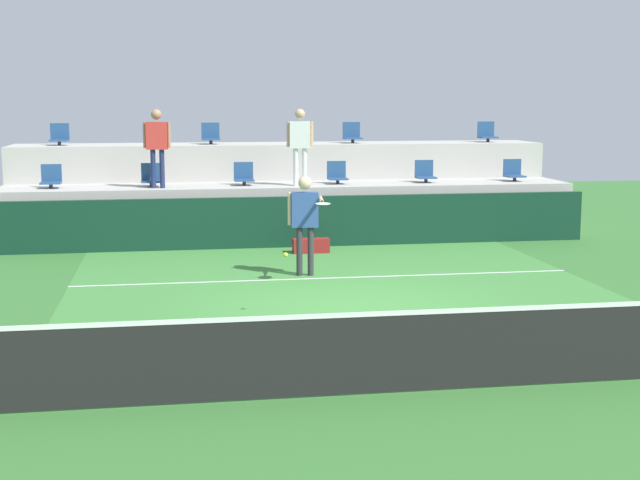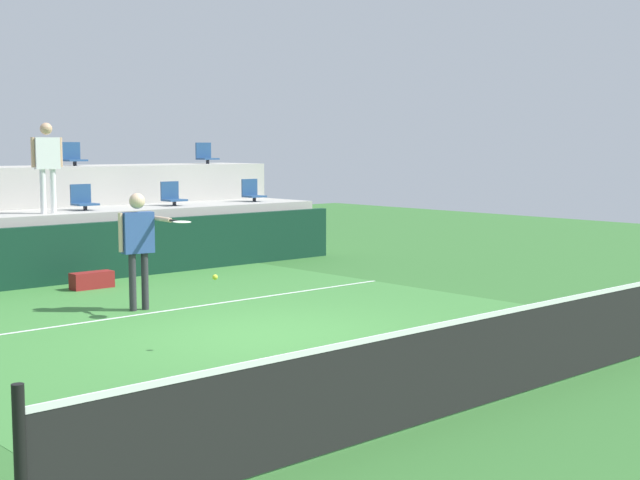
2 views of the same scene
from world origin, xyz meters
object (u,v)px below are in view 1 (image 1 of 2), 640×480
(stadium_chair_lower_right, at_px, (425,173))
(stadium_chair_lower_mid_left, at_px, (244,176))
(stadium_chair_lower_far_right, at_px, (513,172))
(stadium_chair_upper_left, at_px, (211,135))
(stadium_chair_lower_far_left, at_px, (51,178))
(spectator_in_white, at_px, (300,139))
(tennis_player, at_px, (305,215))
(stadium_chair_lower_left, at_px, (151,177))
(spectator_leaning_on_rail, at_px, (157,141))
(stadium_chair_upper_far_right, at_px, (487,134))
(equipment_bag, at_px, (311,246))
(tennis_ball, at_px, (286,255))
(stadium_chair_upper_right, at_px, (352,134))
(stadium_chair_lower_mid_right, at_px, (337,174))
(stadium_chair_upper_far_left, at_px, (59,136))

(stadium_chair_lower_right, bearing_deg, stadium_chair_lower_mid_left, 180.00)
(stadium_chair_lower_mid_left, distance_m, stadium_chair_lower_far_right, 6.44)
(stadium_chair_upper_left, bearing_deg, stadium_chair_lower_right, -20.13)
(stadium_chair_lower_far_left, distance_m, stadium_chair_upper_left, 4.10)
(stadium_chair_lower_far_left, height_order, spectator_in_white, spectator_in_white)
(tennis_player, bearing_deg, spectator_in_white, 83.12)
(stadium_chair_lower_left, bearing_deg, tennis_player, -58.19)
(stadium_chair_lower_far_right, bearing_deg, stadium_chair_lower_mid_left, 180.00)
(stadium_chair_lower_left, bearing_deg, stadium_chair_upper_left, 51.78)
(stadium_chair_lower_left, relative_size, stadium_chair_lower_far_right, 1.00)
(stadium_chair_lower_far_left, xyz_separation_m, tennis_player, (4.97, -4.53, -0.34))
(spectator_leaning_on_rail, distance_m, spectator_in_white, 3.15)
(stadium_chair_lower_mid_left, height_order, stadium_chair_lower_right, same)
(stadium_chair_upper_far_right, xyz_separation_m, equipment_bag, (-5.19, -3.86, -2.16))
(spectator_leaning_on_rail, height_order, tennis_ball, spectator_leaning_on_rail)
(tennis_ball, height_order, equipment_bag, tennis_ball)
(tennis_player, xyz_separation_m, spectator_in_white, (0.50, 4.14, 1.17))
(tennis_ball, bearing_deg, spectator_in_white, 80.13)
(stadium_chair_lower_far_right, bearing_deg, stadium_chair_upper_right, 153.27)
(stadium_chair_lower_mid_right, distance_m, stadium_chair_upper_far_left, 6.68)
(stadium_chair_upper_left, relative_size, equipment_bag, 0.68)
(tennis_ball, bearing_deg, stadium_chair_upper_far_left, 114.26)
(stadium_chair_upper_right, xyz_separation_m, equipment_bag, (-1.65, -3.86, -2.16))
(stadium_chair_upper_left, relative_size, stadium_chair_upper_far_right, 1.00)
(tennis_ball, bearing_deg, tennis_player, 76.13)
(stadium_chair_lower_mid_left, bearing_deg, stadium_chair_upper_left, 109.94)
(stadium_chair_lower_mid_right, xyz_separation_m, tennis_ball, (-2.17, -7.55, -0.54))
(stadium_chair_upper_left, relative_size, spectator_in_white, 0.30)
(stadium_chair_lower_right, xyz_separation_m, stadium_chair_upper_far_right, (2.15, 1.80, 0.85))
(spectator_leaning_on_rail, xyz_separation_m, spectator_in_white, (3.15, 0.00, 0.00))
(stadium_chair_lower_far_left, bearing_deg, stadium_chair_upper_left, 26.69)
(stadium_chair_lower_left, xyz_separation_m, stadium_chair_lower_far_right, (8.51, 0.00, 0.00))
(stadium_chair_upper_far_left, relative_size, equipment_bag, 0.68)
(tennis_player, distance_m, spectator_in_white, 4.33)
(spectator_leaning_on_rail, relative_size, equipment_bag, 2.26)
(stadium_chair_lower_right, xyz_separation_m, tennis_player, (-3.52, -4.53, -0.34))
(tennis_player, relative_size, spectator_leaning_on_rail, 1.06)
(stadium_chair_upper_right, distance_m, spectator_in_white, 2.73)
(stadium_chair_lower_far_left, height_order, spectator_leaning_on_rail, spectator_leaning_on_rail)
(equipment_bag, bearing_deg, stadium_chair_lower_mid_left, 120.62)
(spectator_in_white, height_order, tennis_ball, spectator_in_white)
(stadium_chair_lower_mid_left, bearing_deg, tennis_player, -80.74)
(stadium_chair_lower_mid_right, bearing_deg, equipment_bag, -114.41)
(spectator_leaning_on_rail, bearing_deg, spectator_in_white, 0.00)
(stadium_chair_upper_far_right, bearing_deg, tennis_player, -131.86)
(stadium_chair_lower_far_right, bearing_deg, spectator_leaning_on_rail, -177.37)
(stadium_chair_lower_left, bearing_deg, stadium_chair_upper_far_left, 140.13)
(stadium_chair_lower_far_left, height_order, equipment_bag, stadium_chair_lower_far_left)
(stadium_chair_lower_far_right, relative_size, equipment_bag, 0.68)
(stadium_chair_upper_far_right, distance_m, tennis_player, 8.58)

